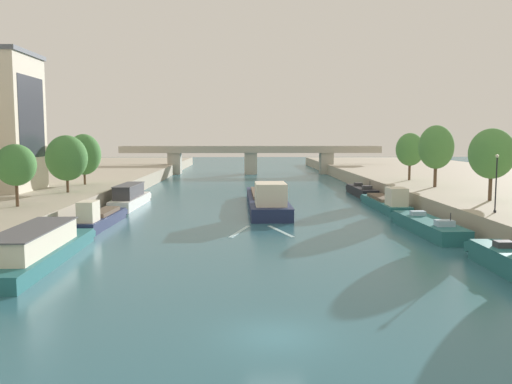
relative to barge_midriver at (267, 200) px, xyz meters
name	(u,v)px	position (x,y,z in m)	size (l,w,h in m)	color
ground_plane	(276,337)	(-1.23, -39.91, -1.08)	(400.00, 400.00, 0.00)	#2D6070
quay_left	(8,188)	(-36.28, 15.09, 0.00)	(36.00, 170.00, 2.16)	#A89E89
quay_right	(496,187)	(33.82, 15.09, 0.00)	(36.00, 170.00, 2.16)	#A89E89
barge_midriver	(267,200)	(0.00, 0.00, 0.00)	(4.56, 24.26, 3.63)	#1E284C
wake_behind_barge	(260,231)	(-1.18, -14.86, -1.06)	(5.60, 5.92, 0.03)	#A0CCD6
moored_boat_left_end	(37,248)	(-16.23, -26.62, -0.05)	(3.63, 16.20, 2.47)	#23666B
moored_boat_left_downstream	(100,218)	(-15.96, -12.09, -0.24)	(2.21, 12.05, 2.81)	#1E284C
moored_boat_left_far	(130,197)	(-16.25, 2.39, 0.06)	(2.73, 12.99, 2.74)	silver
moored_boat_right_gap_after	(427,226)	(13.34, -15.86, -0.45)	(3.02, 12.96, 2.30)	#23666B
moored_boat_right_far	(386,202)	(13.73, -0.66, -0.23)	(2.57, 14.63, 2.88)	#23666B
moored_boat_right_near	(361,191)	(14.10, 14.17, -0.44)	(2.33, 11.98, 2.32)	black
tree_left_far	(16,165)	(-22.76, -13.85, 4.76)	(3.50, 3.50, 5.54)	brown
tree_left_by_lamp	(67,158)	(-22.28, -1.69, 4.90)	(4.53, 4.53, 6.35)	brown
tree_left_distant	(84,154)	(-23.30, 8.18, 4.98)	(4.30, 4.30, 6.53)	brown
tree_right_past_mid	(492,154)	(21.26, -10.35, 5.63)	(4.32, 4.32, 6.99)	brown
tree_right_far	(436,147)	(20.95, 3.94, 5.98)	(4.26, 4.26, 7.59)	brown
tree_right_end_of_row	(410,149)	(20.99, 14.46, 5.44)	(3.99, 3.99, 6.71)	brown
lamppost_right_bank	(496,181)	(17.92, -18.54, 3.69)	(0.28, 0.28, 4.77)	black
bridge_far	(251,156)	(-1.23, 59.09, 2.87)	(58.10, 4.40, 6.24)	#ADA899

